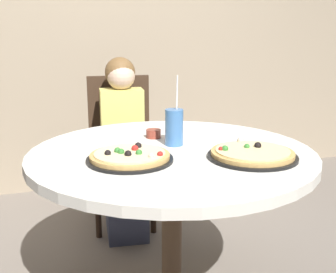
{
  "coord_description": "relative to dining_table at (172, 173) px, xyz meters",
  "views": [
    {
      "loc": [
        -0.6,
        -1.67,
        1.26
      ],
      "look_at": [
        0.0,
        0.05,
        0.8
      ],
      "focal_mm": 46.77,
      "sensor_mm": 36.0,
      "label": 1
    }
  ],
  "objects": [
    {
      "name": "pizza_cheese",
      "position": [
        0.27,
        -0.2,
        0.11
      ],
      "size": [
        0.36,
        0.36,
        0.05
      ],
      "color": "black",
      "rests_on": "dining_table"
    },
    {
      "name": "wall_with_window",
      "position": [
        0.01,
        1.79,
        0.8
      ],
      "size": [
        5.2,
        0.14,
        2.9
      ],
      "color": "gray",
      "rests_on": "ground_plane"
    },
    {
      "name": "dining_table",
      "position": [
        0.0,
        0.0,
        0.0
      ],
      "size": [
        1.21,
        1.21,
        0.75
      ],
      "color": "silver",
      "rests_on": "ground_plane"
    },
    {
      "name": "soda_cup",
      "position": [
        0.04,
        0.08,
        0.18
      ],
      "size": [
        0.08,
        0.08,
        0.31
      ],
      "color": "#3F72B2",
      "rests_on": "dining_table"
    },
    {
      "name": "diner_child",
      "position": [
        -0.01,
        0.85,
        -0.17
      ],
      "size": [
        0.3,
        0.43,
        1.08
      ],
      "color": "#3F4766",
      "rests_on": "ground_plane"
    },
    {
      "name": "chair_wooden",
      "position": [
        0.01,
        1.03,
        -0.12
      ],
      "size": [
        0.45,
        0.45,
        0.95
      ],
      "color": "#382619",
      "rests_on": "ground_plane"
    },
    {
      "name": "pizza_veggie",
      "position": [
        -0.2,
        -0.08,
        0.11
      ],
      "size": [
        0.34,
        0.34,
        0.05
      ],
      "color": "black",
      "rests_on": "dining_table"
    },
    {
      "name": "sauce_bowl",
      "position": [
        -0.01,
        0.24,
        0.12
      ],
      "size": [
        0.07,
        0.07,
        0.04
      ],
      "primitive_type": "cylinder",
      "color": "brown",
      "rests_on": "dining_table"
    }
  ]
}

